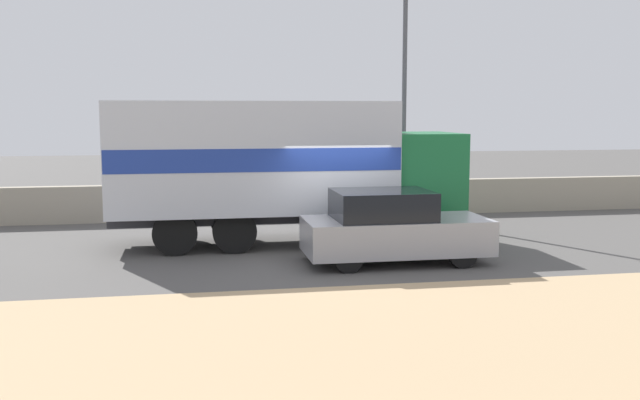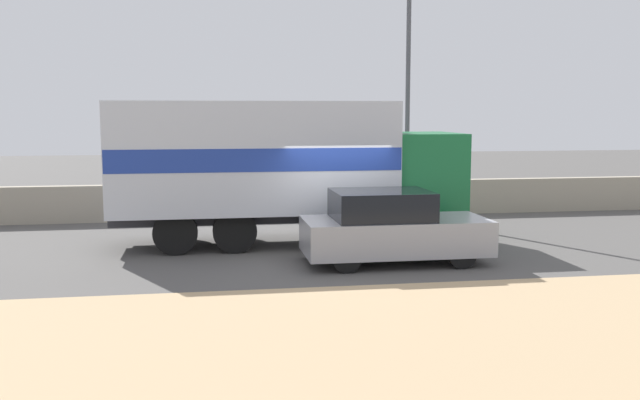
# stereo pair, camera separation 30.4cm
# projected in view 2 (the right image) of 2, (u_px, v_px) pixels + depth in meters

# --- Properties ---
(ground_plane) EXTENTS (80.00, 80.00, 0.00)m
(ground_plane) POSITION_uv_depth(u_px,v_px,m) (347.00, 260.00, 15.78)
(ground_plane) COLOR #514F4C
(dirt_shoulder_foreground) EXTENTS (60.00, 6.48, 0.04)m
(dirt_shoulder_foreground) POSITION_uv_depth(u_px,v_px,m) (425.00, 340.00, 10.24)
(dirt_shoulder_foreground) COLOR tan
(dirt_shoulder_foreground) RESTS_ON ground_plane
(stone_wall_backdrop) EXTENTS (60.00, 0.35, 1.10)m
(stone_wall_backdrop) POSITION_uv_depth(u_px,v_px,m) (305.00, 200.00, 22.15)
(stone_wall_backdrop) COLOR #A39984
(stone_wall_backdrop) RESTS_ON ground_plane
(street_lamp) EXTENTS (0.56, 0.28, 6.90)m
(street_lamp) POSITION_uv_depth(u_px,v_px,m) (408.00, 87.00, 21.39)
(street_lamp) COLOR #4C4C51
(street_lamp) RESTS_ON ground_plane
(box_truck) EXTENTS (8.58, 2.53, 3.52)m
(box_truck) POSITION_uv_depth(u_px,v_px,m) (277.00, 163.00, 17.49)
(box_truck) COLOR #196B38
(box_truck) RESTS_ON ground_plane
(car_hatchback) EXTENTS (3.98, 1.78, 1.59)m
(car_hatchback) POSITION_uv_depth(u_px,v_px,m) (391.00, 228.00, 15.43)
(car_hatchback) COLOR #9E9EA3
(car_hatchback) RESTS_ON ground_plane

